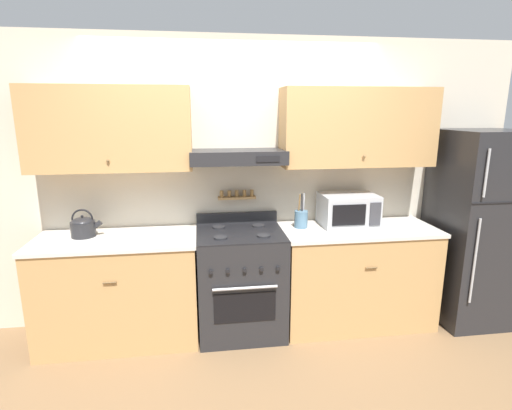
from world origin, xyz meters
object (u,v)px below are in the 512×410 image
(stove_range, at_px, (241,282))
(refrigerator, at_px, (477,227))
(utensil_crock, at_px, (301,218))
(tea_kettle, at_px, (83,226))
(microwave, at_px, (348,210))

(stove_range, xyz_separation_m, refrigerator, (2.18, -0.04, 0.42))
(stove_range, bearing_deg, refrigerator, -1.03)
(stove_range, xyz_separation_m, utensil_crock, (0.55, 0.08, 0.53))
(refrigerator, height_order, utensil_crock, refrigerator)
(refrigerator, relative_size, tea_kettle, 7.00)
(refrigerator, height_order, microwave, refrigerator)
(tea_kettle, xyz_separation_m, microwave, (2.27, 0.02, 0.06))
(tea_kettle, distance_m, microwave, 2.27)
(stove_range, bearing_deg, utensil_crock, 8.75)
(tea_kettle, relative_size, utensil_crock, 0.82)
(refrigerator, bearing_deg, utensil_crock, 175.66)
(tea_kettle, bearing_deg, utensil_crock, 0.00)
(stove_range, distance_m, microwave, 1.15)
(stove_range, bearing_deg, tea_kettle, 176.24)
(stove_range, height_order, tea_kettle, tea_kettle)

